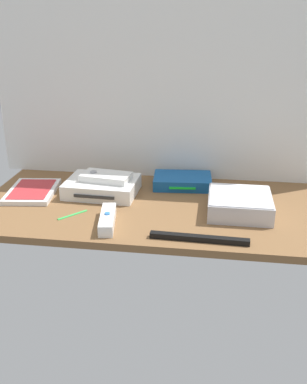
# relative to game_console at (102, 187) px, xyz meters

# --- Properties ---
(ground_plane) EXTENTS (1.00, 0.48, 0.02)m
(ground_plane) POSITION_rel_game_console_xyz_m (0.17, -0.06, -0.03)
(ground_plane) COLOR brown
(ground_plane) RESTS_ON ground
(back_wall) EXTENTS (1.10, 0.01, 0.64)m
(back_wall) POSITION_rel_game_console_xyz_m (0.17, 0.18, 0.30)
(back_wall) COLOR white
(back_wall) RESTS_ON ground
(game_console) EXTENTS (0.22, 0.17, 0.04)m
(game_console) POSITION_rel_game_console_xyz_m (0.00, 0.00, 0.00)
(game_console) COLOR white
(game_console) RESTS_ON ground_plane
(mini_computer) EXTENTS (0.17, 0.17, 0.05)m
(mini_computer) POSITION_rel_game_console_xyz_m (0.41, -0.08, 0.00)
(mini_computer) COLOR silver
(mini_computer) RESTS_ON ground_plane
(game_case) EXTENTS (0.16, 0.20, 0.02)m
(game_case) POSITION_rel_game_console_xyz_m (-0.21, -0.03, -0.01)
(game_case) COLOR white
(game_case) RESTS_ON ground_plane
(network_router) EXTENTS (0.19, 0.13, 0.03)m
(network_router) POSITION_rel_game_console_xyz_m (0.24, 0.10, -0.00)
(network_router) COLOR #145193
(network_router) RESTS_ON ground_plane
(remote_wand) EXTENTS (0.06, 0.15, 0.03)m
(remote_wand) POSITION_rel_game_console_xyz_m (0.07, -0.21, -0.01)
(remote_wand) COLOR white
(remote_wand) RESTS_ON ground_plane
(remote_classic_pad) EXTENTS (0.15, 0.10, 0.02)m
(remote_classic_pad) POSITION_rel_game_console_xyz_m (0.01, 0.00, 0.03)
(remote_classic_pad) COLOR white
(remote_classic_pad) RESTS_ON game_console
(sensor_bar) EXTENTS (0.24, 0.03, 0.01)m
(sensor_bar) POSITION_rel_game_console_xyz_m (0.31, -0.26, -0.01)
(sensor_bar) COLOR black
(sensor_bar) RESTS_ON ground_plane
(stylus_pen) EXTENTS (0.06, 0.07, 0.01)m
(stylus_pen) POSITION_rel_game_console_xyz_m (-0.04, -0.16, -0.02)
(stylus_pen) COLOR green
(stylus_pen) RESTS_ON ground_plane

